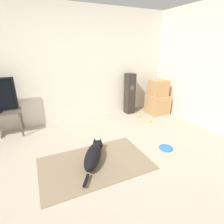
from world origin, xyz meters
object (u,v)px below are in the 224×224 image
floor_speaker (130,94)px  tennis_ball_by_boxes (150,121)px  dog (94,155)px  frisbee (166,148)px  cardboard_box_upper (158,88)px  cardboard_box_lower (158,105)px  tennis_ball_near_speaker (139,115)px

floor_speaker → tennis_ball_by_boxes: bearing=-80.7°
dog → tennis_ball_by_boxes: dog is taller
frisbee → cardboard_box_upper: (0.97, 1.51, 0.67)m
cardboard_box_lower → tennis_ball_by_boxes: cardboard_box_lower is taller
tennis_ball_by_boxes → cardboard_box_upper: bearing=40.3°
frisbee → cardboard_box_lower: (0.98, 1.49, 0.23)m
frisbee → cardboard_box_lower: size_ratio=0.47×
frisbee → cardboard_box_upper: bearing=57.2°
cardboard_box_upper → tennis_ball_by_boxes: cardboard_box_upper is taller
tennis_ball_by_boxes → frisbee: bearing=-112.7°
frisbee → floor_speaker: floor_speaker is taller
cardboard_box_upper → dog: bearing=-149.4°
cardboard_box_lower → tennis_ball_by_boxes: bearing=-141.1°
cardboard_box_upper → floor_speaker: (-0.66, 0.33, -0.16)m
floor_speaker → tennis_ball_near_speaker: (0.09, -0.37, -0.49)m
frisbee → floor_speaker: 1.94m
dog → floor_speaker: (1.60, 1.67, 0.39)m
dog → cardboard_box_upper: size_ratio=2.11×
dog → tennis_ball_by_boxes: bearing=27.1°
cardboard_box_lower → cardboard_box_upper: cardboard_box_upper is taller
dog → tennis_ball_near_speaker: size_ratio=13.25×
frisbee → cardboard_box_lower: 1.80m
dog → cardboard_box_upper: 2.68m
cardboard_box_lower → frisbee: bearing=-123.3°
dog → cardboard_box_lower: size_ratio=1.72×
tennis_ball_near_speaker → cardboard_box_lower: bearing=1.9°
cardboard_box_upper → tennis_ball_near_speaker: cardboard_box_upper is taller
frisbee → floor_speaker: size_ratio=0.23×
floor_speaker → tennis_ball_near_speaker: 0.62m
cardboard_box_upper → floor_speaker: bearing=153.2°
floor_speaker → tennis_ball_near_speaker: size_ratio=15.96×
cardboard_box_upper → tennis_ball_by_boxes: bearing=-139.7°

